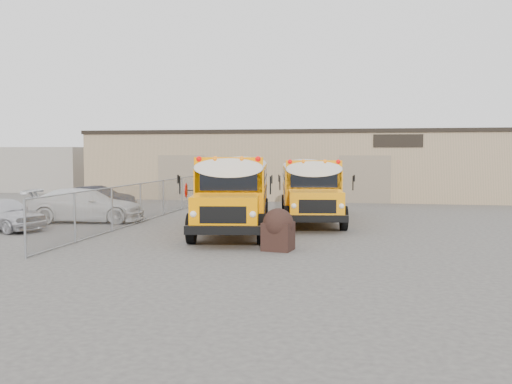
% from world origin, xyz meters
% --- Properties ---
extents(ground, '(120.00, 120.00, 0.00)m').
position_xyz_m(ground, '(0.00, 0.00, 0.00)').
color(ground, '#464340').
rests_on(ground, ground).
extents(warehouse, '(30.20, 10.20, 4.67)m').
position_xyz_m(warehouse, '(-0.00, 19.99, 2.37)').
color(warehouse, tan).
rests_on(warehouse, ground).
extents(chainlink_fence, '(0.07, 18.07, 1.81)m').
position_xyz_m(chainlink_fence, '(-6.00, 3.00, 0.90)').
color(chainlink_fence, gray).
rests_on(chainlink_fence, ground).
extents(distant_building_left, '(8.00, 6.00, 3.60)m').
position_xyz_m(distant_building_left, '(-22.00, 22.00, 1.80)').
color(distant_building_left, gray).
rests_on(distant_building_left, ground).
extents(school_bus_left, '(4.09, 10.70, 3.05)m').
position_xyz_m(school_bus_left, '(-2.38, 8.39, 1.77)').
color(school_bus_left, '#FF9100').
rests_on(school_bus_left, ground).
extents(school_bus_right, '(3.87, 10.12, 2.89)m').
position_xyz_m(school_bus_right, '(0.47, 11.87, 1.67)').
color(school_bus_right, orange).
rests_on(school_bus_right, ground).
extents(tarp_bundle, '(1.05, 1.01, 1.38)m').
position_xyz_m(tarp_bundle, '(1.22, -3.12, 0.71)').
color(tarp_bundle, black).
rests_on(tarp_bundle, ground).
extents(car_silver, '(4.36, 3.01, 1.38)m').
position_xyz_m(car_silver, '(-10.56, -0.44, 0.69)').
color(car_silver, silver).
rests_on(car_silver, ground).
extents(car_white, '(5.57, 2.99, 1.53)m').
position_xyz_m(car_white, '(-8.57, 2.75, 0.77)').
color(car_white, silver).
rests_on(car_white, ground).
extents(car_dark, '(4.09, 1.58, 1.33)m').
position_xyz_m(car_dark, '(-10.47, 7.79, 0.66)').
color(car_dark, black).
rests_on(car_dark, ground).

